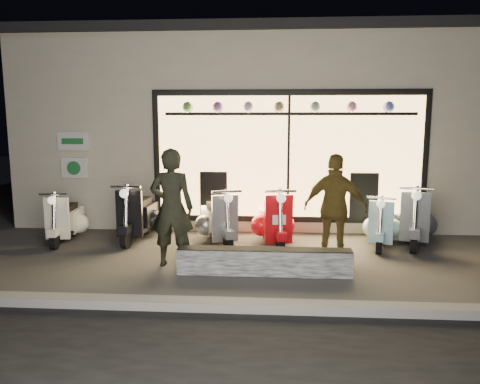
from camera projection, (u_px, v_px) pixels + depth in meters
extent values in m
plane|color=#383533|center=(242.00, 261.00, 7.68)|extent=(40.00, 40.00, 0.00)
cube|color=slate|center=(231.00, 306.00, 5.70)|extent=(40.00, 0.25, 0.12)
cube|color=beige|center=(254.00, 130.00, 12.29)|extent=(10.00, 6.00, 4.00)
cube|color=black|center=(255.00, 48.00, 11.96)|extent=(10.20, 6.20, 0.20)
cube|color=black|center=(288.00, 157.00, 9.33)|extent=(5.45, 0.06, 2.65)
cube|color=#FFBF6B|center=(288.00, 157.00, 9.29)|extent=(5.20, 0.04, 2.40)
cube|color=black|center=(289.00, 114.00, 9.12)|extent=(4.90, 0.06, 0.06)
cube|color=white|center=(73.00, 141.00, 9.56)|extent=(0.65, 0.04, 0.38)
cube|color=white|center=(74.00, 168.00, 9.65)|extent=(0.55, 0.04, 0.42)
cube|color=black|center=(264.00, 262.00, 6.98)|extent=(2.59, 0.28, 0.40)
cylinder|color=black|center=(228.00, 243.00, 8.10)|extent=(0.22, 0.36, 0.35)
cylinder|color=black|center=(215.00, 230.00, 9.06)|extent=(0.23, 0.37, 0.35)
cube|color=#ABABB0|center=(225.00, 218.00, 8.24)|extent=(0.46, 0.23, 0.83)
cube|color=#ABABB0|center=(216.00, 220.00, 8.93)|extent=(0.65, 0.82, 0.47)
cube|color=black|center=(217.00, 207.00, 8.79)|extent=(0.47, 0.63, 0.12)
sphere|color=#FFF2CC|center=(228.00, 198.00, 7.96)|extent=(0.20, 0.20, 0.15)
cylinder|color=black|center=(280.00, 245.00, 7.94)|extent=(0.15, 0.37, 0.36)
cylinder|color=black|center=(272.00, 231.00, 8.97)|extent=(0.17, 0.37, 0.36)
cube|color=red|center=(279.00, 219.00, 8.09)|extent=(0.49, 0.14, 0.86)
cube|color=red|center=(273.00, 221.00, 8.83)|extent=(0.54, 0.79, 0.48)
cube|color=black|center=(274.00, 207.00, 8.68)|extent=(0.37, 0.62, 0.13)
sphere|color=#FFF2CC|center=(281.00, 198.00, 7.80)|extent=(0.18, 0.18, 0.16)
cylinder|color=black|center=(126.00, 239.00, 8.38)|extent=(0.12, 0.36, 0.36)
cylinder|color=black|center=(145.00, 225.00, 9.42)|extent=(0.14, 0.36, 0.36)
cube|color=black|center=(129.00, 214.00, 8.53)|extent=(0.49, 0.10, 0.87)
cube|color=black|center=(143.00, 216.00, 9.28)|extent=(0.48, 0.76, 0.49)
cube|color=black|center=(140.00, 202.00, 9.13)|extent=(0.32, 0.60, 0.13)
sphere|color=#FFF2CC|center=(124.00, 194.00, 8.24)|extent=(0.17, 0.17, 0.16)
cylinder|color=black|center=(54.00, 241.00, 8.31)|extent=(0.13, 0.33, 0.32)
cylinder|color=black|center=(71.00, 228.00, 9.24)|extent=(0.14, 0.33, 0.32)
cube|color=#F6ECC9|center=(57.00, 218.00, 8.45)|extent=(0.44, 0.11, 0.77)
cube|color=#F6ECC9|center=(69.00, 220.00, 9.12)|extent=(0.46, 0.69, 0.43)
cube|color=black|center=(67.00, 207.00, 8.98)|extent=(0.32, 0.55, 0.11)
sphere|color=#FFF2CC|center=(52.00, 200.00, 8.19)|extent=(0.15, 0.15, 0.14)
cylinder|color=black|center=(379.00, 245.00, 8.03)|extent=(0.18, 0.33, 0.31)
cylinder|color=black|center=(383.00, 233.00, 8.88)|extent=(0.20, 0.33, 0.31)
cube|color=#99CEDA|center=(381.00, 222.00, 8.15)|extent=(0.43, 0.18, 0.76)
cube|color=#99CEDA|center=(383.00, 224.00, 8.77)|extent=(0.56, 0.73, 0.42)
cube|color=black|center=(383.00, 212.00, 8.64)|extent=(0.39, 0.57, 0.11)
sphere|color=#FFF2CC|center=(381.00, 204.00, 7.91)|extent=(0.17, 0.17, 0.14)
cylinder|color=black|center=(414.00, 243.00, 8.05)|extent=(0.20, 0.38, 0.37)
cylinder|color=black|center=(413.00, 229.00, 9.05)|extent=(0.22, 0.39, 0.37)
cube|color=#565A5E|center=(415.00, 217.00, 8.20)|extent=(0.50, 0.21, 0.88)
cube|color=#565A5E|center=(414.00, 219.00, 8.92)|extent=(0.64, 0.85, 0.49)
cube|color=black|center=(415.00, 205.00, 8.77)|extent=(0.45, 0.66, 0.13)
sphere|color=#FFF2CC|center=(417.00, 196.00, 7.91)|extent=(0.20, 0.20, 0.16)
imported|color=black|center=(172.00, 208.00, 7.30)|extent=(0.68, 0.45, 1.87)
imported|color=brown|center=(335.00, 208.00, 7.58)|extent=(1.11, 0.71, 1.76)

